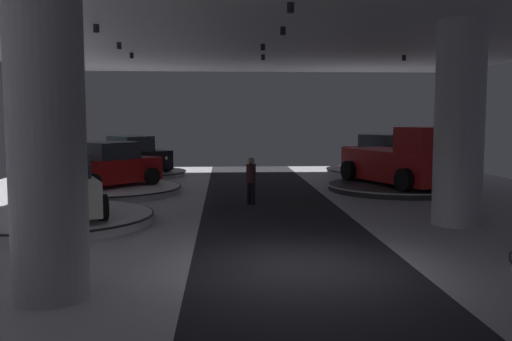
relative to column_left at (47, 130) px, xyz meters
name	(u,v)px	position (x,y,z in m)	size (l,w,h in m)	color
ground	(302,269)	(4.34, 1.54, -2.77)	(24.00, 44.00, 0.06)	#B2B2B7
column_left	(47,130)	(0.00, 0.00, 0.00)	(1.22, 1.22, 5.50)	#ADADB2
column_right	(459,124)	(9.15, 5.67, 0.00)	(1.31, 1.31, 5.50)	silver
display_platform_far_right	(398,187)	(9.77, 12.71, -2.61)	(5.68, 5.68, 0.25)	#333338
pickup_truck_far_right	(404,161)	(9.88, 12.41, -1.57)	(4.01, 5.70, 2.30)	red
display_platform_far_left	(107,189)	(-1.70, 12.58, -2.61)	(5.71, 5.71, 0.25)	silver
display_car_far_left	(107,167)	(-1.68, 12.60, -1.73)	(4.05, 4.39, 1.71)	red
display_platform_deep_left	(133,173)	(-1.66, 18.49, -2.60)	(5.19, 5.19, 0.27)	#B7B7BC
display_car_deep_left	(132,155)	(-1.68, 18.51, -1.72)	(4.14, 4.33, 1.71)	black
display_platform_mid_left	(58,219)	(-1.76, 6.34, -2.60)	(5.23, 5.23, 0.27)	silver
display_car_mid_left	(57,187)	(-1.75, 6.31, -1.71)	(3.34, 4.57, 1.71)	silver
display_platform_deep_right	(384,172)	(10.83, 18.37, -2.57)	(5.78, 5.78, 0.33)	silver
display_car_deep_right	(384,153)	(10.81, 18.40, -1.66)	(3.72, 4.53, 1.71)	maroon
visitor_walking_near	(251,178)	(3.72, 9.41, -1.84)	(0.32, 0.32, 1.59)	black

